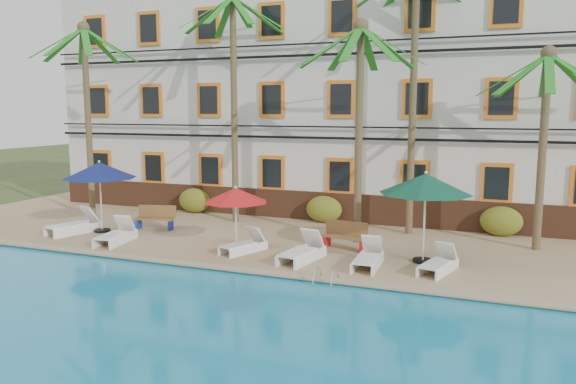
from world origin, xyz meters
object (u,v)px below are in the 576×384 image
at_px(palm_a, 87,94).
at_px(umbrella_blue, 99,171).
at_px(umbrella_green, 426,184).
at_px(lounger_b, 116,234).
at_px(bench_left, 155,217).
at_px(lounger_a, 75,225).
at_px(palm_d, 414,64).
at_px(palm_c, 360,101).
at_px(palm_e, 545,118).
at_px(palm_b, 234,78).
at_px(lounger_c, 244,244).
at_px(lounger_d, 302,251).
at_px(lounger_e, 368,258).
at_px(bench_right, 346,235).
at_px(lounger_f, 439,263).
at_px(umbrella_red, 236,196).
at_px(pool_ladder, 326,282).

distance_m(palm_a, umbrella_blue, 4.37).
relative_size(umbrella_green, lounger_b, 1.41).
height_order(umbrella_blue, bench_left, umbrella_blue).
xyz_separation_m(umbrella_green, lounger_a, (-12.75, -0.66, -2.07)).
xyz_separation_m(umbrella_blue, umbrella_green, (11.94, 0.11, 0.06)).
distance_m(palm_d, lounger_b, 12.12).
height_order(palm_c, palm_e, palm_c).
relative_size(palm_c, lounger_b, 3.84).
distance_m(palm_b, lounger_c, 7.51).
height_order(lounger_d, lounger_e, lounger_d).
relative_size(lounger_c, bench_right, 1.15).
relative_size(lounger_d, lounger_f, 1.13).
relative_size(umbrella_blue, lounger_b, 1.38).
bearing_deg(lounger_d, umbrella_red, 170.72).
relative_size(palm_b, umbrella_green, 3.30).
height_order(palm_e, lounger_d, palm_e).
xyz_separation_m(lounger_e, bench_right, (-1.19, 1.81, 0.19)).
bearing_deg(palm_e, palm_b, 177.28).
distance_m(palm_c, umbrella_red, 5.27).
distance_m(lounger_c, lounger_e, 4.17).
relative_size(palm_d, lounger_b, 5.00).
bearing_deg(lounger_c, lounger_b, -174.29).
height_order(umbrella_green, lounger_e, umbrella_green).
bearing_deg(palm_b, palm_c, -16.58).
bearing_deg(palm_a, palm_c, -1.53).
distance_m(lounger_a, bench_left, 2.95).
bearing_deg(pool_ladder, bench_left, 154.15).
height_order(palm_d, bench_left, palm_d).
bearing_deg(lounger_f, lounger_a, 178.87).
distance_m(lounger_b, pool_ladder, 8.31).
height_order(umbrella_red, lounger_b, umbrella_red).
distance_m(palm_b, palm_e, 11.49).
xyz_separation_m(lounger_e, lounger_f, (2.00, 0.21, -0.02)).
height_order(palm_e, umbrella_red, palm_e).
distance_m(umbrella_blue, lounger_c, 6.72).
height_order(lounger_b, lounger_f, lounger_b).
distance_m(palm_c, umbrella_blue, 9.95).
height_order(palm_a, umbrella_red, palm_a).
relative_size(lounger_e, pool_ladder, 2.50).
height_order(umbrella_blue, lounger_a, umbrella_blue).
bearing_deg(umbrella_red, bench_left, 157.63).
distance_m(palm_d, lounger_d, 8.10).
distance_m(lounger_b, lounger_c, 4.73).
xyz_separation_m(umbrella_green, lounger_f, (0.57, -0.93, -2.12)).
distance_m(palm_a, pool_ladder, 14.17).
distance_m(umbrella_blue, bench_right, 9.54).
height_order(lounger_a, bench_left, lounger_a).
height_order(lounger_f, pool_ladder, lounger_f).
relative_size(lounger_e, lounger_f, 1.02).
xyz_separation_m(lounger_d, bench_left, (-6.86, 2.21, 0.17)).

